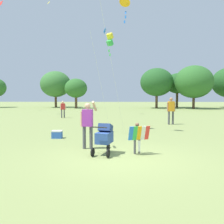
# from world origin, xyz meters

# --- Properties ---
(ground_plane) EXTENTS (120.00, 120.00, 0.00)m
(ground_plane) POSITION_xyz_m (0.00, 0.00, 0.00)
(ground_plane) COLOR #849351
(treeline_distant) EXTENTS (40.57, 8.11, 6.14)m
(treeline_distant) POSITION_xyz_m (5.67, 28.87, 3.63)
(treeline_distant) COLOR brown
(treeline_distant) RESTS_ON ground
(child_with_butterfly_kite) EXTENTS (0.72, 0.45, 1.04)m
(child_with_butterfly_kite) POSITION_xyz_m (0.54, 0.46, 0.63)
(child_with_butterfly_kite) COLOR #4C4C51
(child_with_butterfly_kite) RESTS_ON ground
(person_adult_flyer) EXTENTS (0.59, 0.51, 1.75)m
(person_adult_flyer) POSITION_xyz_m (-1.20, 1.20, 1.01)
(person_adult_flyer) COLOR #4C4C51
(person_adult_flyer) RESTS_ON ground
(stroller) EXTENTS (0.71, 1.12, 1.03)m
(stroller) POSITION_xyz_m (-0.55, 0.40, 0.61)
(stroller) COLOR black
(stroller) RESTS_ON ground
(kite_adult_black) EXTENTS (1.53, 3.86, 6.73)m
(kite_adult_black) POSITION_xyz_m (0.20, 4.81, 6.41)
(kite_adult_black) COLOR #F4A319
(kite_adult_black) RESTS_ON ground
(kite_orange_delta) EXTENTS (0.99, 2.86, 5.30)m
(kite_orange_delta) POSITION_xyz_m (-0.55, 5.81, 4.92)
(kite_orange_delta) COLOR yellow
(kite_orange_delta) RESTS_ON ground
(distant_kites_cluster) EXTENTS (34.52, 11.66, 7.59)m
(distant_kites_cluster) POSITION_xyz_m (-0.66, 20.78, 11.75)
(distant_kites_cluster) COLOR blue
(person_sitting_far) EXTENTS (0.45, 0.28, 1.45)m
(person_sitting_far) POSITION_xyz_m (-4.79, 12.97, 0.85)
(person_sitting_far) COLOR #4C4C51
(person_sitting_far) RESTS_ON ground
(person_kid_running) EXTENTS (0.57, 0.30, 1.79)m
(person_kid_running) POSITION_xyz_m (3.39, 8.55, 1.06)
(person_kid_running) COLOR #4C4C51
(person_kid_running) RESTS_ON ground
(cooler_box) EXTENTS (0.45, 0.33, 0.35)m
(cooler_box) POSITION_xyz_m (-2.87, 3.32, 0.18)
(cooler_box) COLOR #2D5BB7
(cooler_box) RESTS_ON ground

